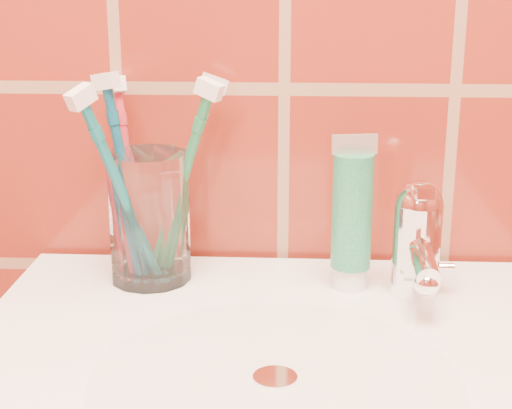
{
  "coord_description": "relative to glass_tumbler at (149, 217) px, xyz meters",
  "views": [
    {
      "loc": [
        0.01,
        0.35,
        1.17
      ],
      "look_at": [
        -0.02,
        1.08,
        0.95
      ],
      "focal_mm": 55.0,
      "sensor_mm": 36.0,
      "label": 1
    }
  ],
  "objects": [
    {
      "name": "glass_tumbler",
      "position": [
        0.0,
        0.0,
        0.0
      ],
      "size": [
        0.1,
        0.1,
        0.14
      ],
      "primitive_type": "cylinder",
      "rotation": [
        0.0,
        0.0,
        -0.22
      ],
      "color": "white",
      "rests_on": "pedestal_sink"
    },
    {
      "name": "toothpaste_tube",
      "position": [
        0.21,
        -0.01,
        0.01
      ],
      "size": [
        0.05,
        0.04,
        0.16
      ],
      "rotation": [
        0.0,
        0.0,
        0.16
      ],
      "color": "white",
      "rests_on": "pedestal_sink"
    },
    {
      "name": "faucet",
      "position": [
        0.27,
        -0.03,
        -0.01
      ],
      "size": [
        0.05,
        0.11,
        0.12
      ],
      "color": "white",
      "rests_on": "pedestal_sink"
    },
    {
      "name": "toothbrush_0",
      "position": [
        0.04,
        -0.0,
        0.04
      ],
      "size": [
        0.14,
        0.13,
        0.22
      ],
      "primitive_type": null,
      "rotation": [
        0.33,
        0.0,
        1.18
      ],
      "color": "#1E7143",
      "rests_on": "glass_tumbler"
    },
    {
      "name": "toothbrush_1",
      "position": [
        -0.02,
        -0.04,
        0.04
      ],
      "size": [
        0.16,
        0.18,
        0.24
      ],
      "primitive_type": null,
      "rotation": [
        0.4,
        0.0,
        -0.68
      ],
      "color": "#0D6871",
      "rests_on": "glass_tumbler"
    },
    {
      "name": "toothbrush_2",
      "position": [
        -0.02,
        0.03,
        0.03
      ],
      "size": [
        0.11,
        0.16,
        0.23
      ],
      "primitive_type": null,
      "rotation": [
        0.34,
        0.0,
        -2.7
      ],
      "color": "#BC2838",
      "rests_on": "glass_tumbler"
    },
    {
      "name": "toothbrush_3",
      "position": [
        0.03,
        0.03,
        0.04
      ],
      "size": [
        0.16,
        0.14,
        0.22
      ],
      "primitive_type": null,
      "rotation": [
        0.37,
        0.0,
        2.0
      ],
      "color": "#207945",
      "rests_on": "glass_tumbler"
    },
    {
      "name": "toothbrush_4",
      "position": [
        -0.02,
        -0.0,
        0.04
      ],
      "size": [
        0.1,
        0.09,
        0.23
      ],
      "primitive_type": null,
      "rotation": [
        0.18,
        0.0,
        -2.0
      ],
      "color": "#0D4F71",
      "rests_on": "glass_tumbler"
    }
  ]
}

